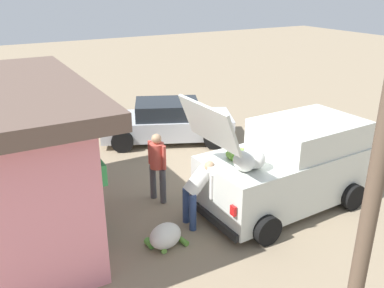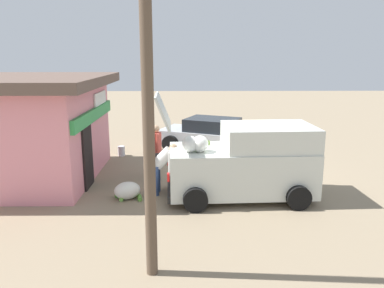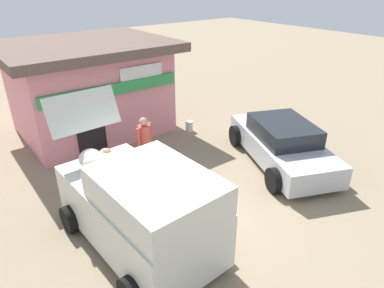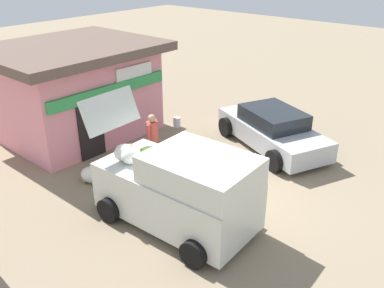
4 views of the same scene
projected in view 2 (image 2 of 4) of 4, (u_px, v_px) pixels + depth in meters
ground_plane at (242, 183)px, 11.61m from camera, size 60.00×60.00×0.00m
storefront_bar at (30, 127)px, 11.71m from camera, size 5.53×4.66×3.17m
delivery_van at (246, 162)px, 10.29m from camera, size 2.33×4.24×2.82m
parked_sedan at (212, 135)px, 15.39m from camera, size 3.32×4.53×1.31m
vendor_standing at (156, 148)px, 11.83m from camera, size 0.55×0.43×1.70m
customer_bending at (163, 164)px, 10.54m from camera, size 0.57×0.71×1.43m
unloaded_banana_pile at (127, 191)px, 10.29m from camera, size 0.78×0.87×0.47m
paint_bucket at (121, 151)px, 14.68m from camera, size 0.27×0.27×0.38m
utility_pole at (149, 129)px, 6.23m from camera, size 0.20×0.20×5.21m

